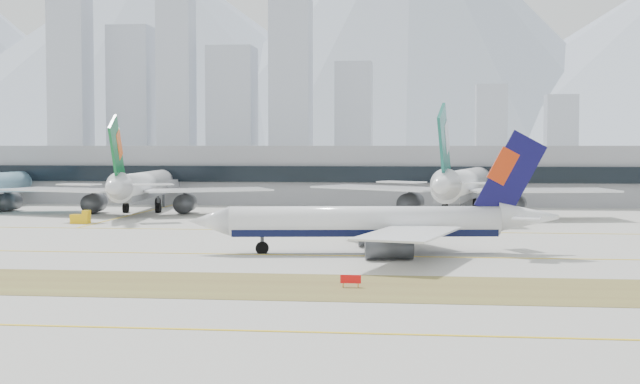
# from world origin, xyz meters

# --- Properties ---
(ground) EXTENTS (3000.00, 3000.00, 0.00)m
(ground) POSITION_xyz_m (0.00, 0.00, 0.00)
(ground) COLOR #A9A79E
(ground) RESTS_ON ground
(apron_markings) EXTENTS (360.00, 122.22, 0.06)m
(apron_markings) POSITION_xyz_m (0.00, -53.95, 0.02)
(apron_markings) COLOR brown
(apron_markings) RESTS_ON ground
(taxiing_airliner) EXTENTS (51.91, 44.79, 17.45)m
(taxiing_airliner) POSITION_xyz_m (14.08, -1.43, 4.21)
(taxiing_airliner) COLOR white
(taxiing_airliner) RESTS_ON ground
(widebody_eva) EXTENTS (60.07, 59.01, 21.49)m
(widebody_eva) POSITION_xyz_m (-42.23, 66.88, 5.71)
(widebody_eva) COLOR white
(widebody_eva) RESTS_ON ground
(widebody_cathay) EXTENTS (64.56, 64.09, 23.47)m
(widebody_cathay) POSITION_xyz_m (28.84, 68.46, 6.24)
(widebody_cathay) COLOR white
(widebody_cathay) RESTS_ON ground
(terminal) EXTENTS (280.00, 43.10, 15.00)m
(terminal) POSITION_xyz_m (0.00, 114.84, 7.50)
(terminal) COLOR gray
(terminal) RESTS_ON ground
(hold_sign_right) EXTENTS (2.20, 0.15, 1.35)m
(hold_sign_right) POSITION_xyz_m (12.67, -32.00, 0.88)
(hold_sign_right) COLOR red
(hold_sign_right) RESTS_ON ground
(gse_c) EXTENTS (3.55, 2.00, 2.60)m
(gse_c) POSITION_xyz_m (35.93, 43.60, 1.05)
(gse_c) COLOR yellow
(gse_c) RESTS_ON ground
(gse_b) EXTENTS (3.55, 2.00, 2.60)m
(gse_b) POSITION_xyz_m (-45.19, 39.27, 1.05)
(gse_b) COLOR yellow
(gse_b) RESTS_ON ground
(city_skyline) EXTENTS (342.00, 49.80, 140.00)m
(city_skyline) POSITION_xyz_m (-106.76, 453.42, 49.80)
(city_skyline) COLOR #A2A9B8
(city_skyline) RESTS_ON ground
(mountain_ridge) EXTENTS (2830.00, 1120.00, 470.00)m
(mountain_ridge) POSITION_xyz_m (33.00, 1404.14, 181.85)
(mountain_ridge) COLOR #9EA8B7
(mountain_ridge) RESTS_ON ground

